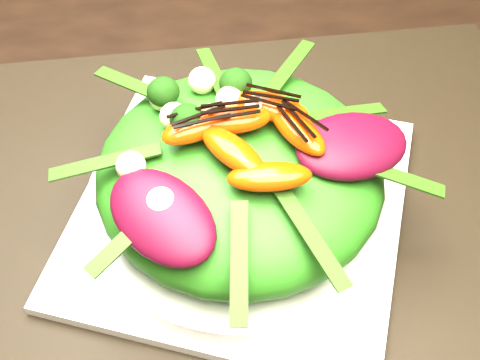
{
  "coord_description": "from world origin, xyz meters",
  "views": [
    {
      "loc": [
        0.01,
        -0.37,
        1.17
      ],
      "look_at": [
        0.01,
        -0.07,
        0.8
      ],
      "focal_mm": 48.0,
      "sensor_mm": 36.0,
      "label": 1
    }
  ],
  "objects_px": {
    "plate_base": "(240,209)",
    "orange_segment": "(229,102)",
    "salad_bowl": "(240,199)",
    "lettuce_mound": "(240,172)",
    "placemat": "(240,214)",
    "dining_table": "(222,168)"
  },
  "relations": [
    {
      "from": "plate_base",
      "to": "orange_segment",
      "type": "relative_size",
      "value": 4.48
    },
    {
      "from": "salad_bowl",
      "to": "lettuce_mound",
      "type": "relative_size",
      "value": 1.11
    },
    {
      "from": "placemat",
      "to": "lettuce_mound",
      "type": "relative_size",
      "value": 2.57
    },
    {
      "from": "salad_bowl",
      "to": "lettuce_mound",
      "type": "xyz_separation_m",
      "value": [
        0.0,
        0.0,
        0.03
      ]
    },
    {
      "from": "dining_table",
      "to": "orange_segment",
      "type": "distance_m",
      "value": 0.12
    },
    {
      "from": "plate_base",
      "to": "orange_segment",
      "type": "bearing_deg",
      "value": 102.58
    },
    {
      "from": "lettuce_mound",
      "to": "salad_bowl",
      "type": "bearing_deg",
      "value": 0.0
    },
    {
      "from": "dining_table",
      "to": "placemat",
      "type": "height_order",
      "value": "dining_table"
    },
    {
      "from": "plate_base",
      "to": "placemat",
      "type": "bearing_deg",
      "value": 0.0
    },
    {
      "from": "lettuce_mound",
      "to": "orange_segment",
      "type": "xyz_separation_m",
      "value": [
        -0.01,
        0.03,
        0.04
      ]
    },
    {
      "from": "plate_base",
      "to": "salad_bowl",
      "type": "relative_size",
      "value": 1.06
    },
    {
      "from": "dining_table",
      "to": "placemat",
      "type": "xyz_separation_m",
      "value": [
        0.01,
        -0.07,
        0.02
      ]
    },
    {
      "from": "salad_bowl",
      "to": "plate_base",
      "type": "bearing_deg",
      "value": 180.0
    },
    {
      "from": "dining_table",
      "to": "lettuce_mound",
      "type": "bearing_deg",
      "value": -78.23
    },
    {
      "from": "plate_base",
      "to": "orange_segment",
      "type": "xyz_separation_m",
      "value": [
        -0.01,
        0.03,
        0.09
      ]
    },
    {
      "from": "dining_table",
      "to": "salad_bowl",
      "type": "relative_size",
      "value": 6.79
    },
    {
      "from": "lettuce_mound",
      "to": "orange_segment",
      "type": "height_order",
      "value": "orange_segment"
    },
    {
      "from": "orange_segment",
      "to": "plate_base",
      "type": "bearing_deg",
      "value": -77.42
    },
    {
      "from": "placemat",
      "to": "salad_bowl",
      "type": "relative_size",
      "value": 2.33
    },
    {
      "from": "lettuce_mound",
      "to": "orange_segment",
      "type": "relative_size",
      "value": 3.84
    },
    {
      "from": "salad_bowl",
      "to": "lettuce_mound",
      "type": "bearing_deg",
      "value": 0.0
    },
    {
      "from": "dining_table",
      "to": "orange_segment",
      "type": "xyz_separation_m",
      "value": [
        0.01,
        -0.04,
        0.12
      ]
    }
  ]
}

